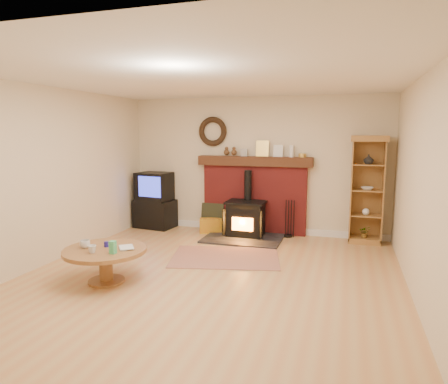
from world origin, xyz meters
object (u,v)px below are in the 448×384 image
(wood_stove, at_px, (245,220))
(coffee_table, at_px, (105,255))
(curio_cabinet, at_px, (367,190))
(tv_unit, at_px, (155,201))

(wood_stove, distance_m, coffee_table, 2.98)
(wood_stove, height_order, curio_cabinet, curio_cabinet)
(tv_unit, height_order, coffee_table, tv_unit)
(curio_cabinet, xyz_separation_m, coffee_table, (-3.28, -3.02, -0.58))
(coffee_table, bearing_deg, tv_unit, 104.95)
(tv_unit, xyz_separation_m, coffee_table, (0.78, -2.94, -0.17))
(tv_unit, relative_size, coffee_table, 1.06)
(tv_unit, bearing_deg, wood_stove, -5.81)
(curio_cabinet, bearing_deg, coffee_table, -137.37)
(curio_cabinet, bearing_deg, wood_stove, -172.31)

